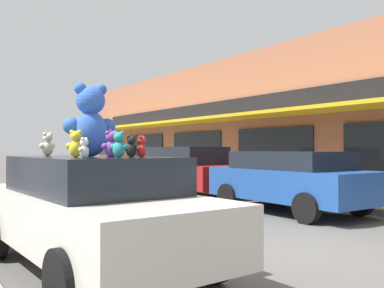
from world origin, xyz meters
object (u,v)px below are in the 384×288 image
at_px(teddy_bear_orange, 111,145).
at_px(teddy_bear_yellow, 76,144).
at_px(parked_car_far_center, 290,179).
at_px(parked_car_far_right, 184,169).
at_px(teddy_bear_teal, 119,145).
at_px(teddy_bear_cream, 48,144).
at_px(teddy_bear_white, 84,148).
at_px(teddy_bear_pink, 110,143).
at_px(teddy_bear_purple, 111,144).
at_px(teddy_bear_red, 142,147).
at_px(teddy_bear_black, 131,147).
at_px(teddy_bear_giant, 90,121).
at_px(plush_art_car, 93,209).

relative_size(teddy_bear_orange, teddy_bear_yellow, 0.98).
xyz_separation_m(parked_car_far_center, parked_car_far_right, (0.00, 4.79, 0.04)).
height_order(teddy_bear_teal, teddy_bear_cream, teddy_bear_cream).
distance_m(teddy_bear_white, parked_car_far_right, 9.88).
height_order(teddy_bear_white, teddy_bear_teal, teddy_bear_teal).
height_order(teddy_bear_yellow, teddy_bear_cream, teddy_bear_cream).
distance_m(teddy_bear_orange, parked_car_far_right, 8.53).
xyz_separation_m(teddy_bear_pink, teddy_bear_purple, (-0.14, -0.34, -0.02)).
height_order(teddy_bear_red, parked_car_far_right, teddy_bear_red).
bearing_deg(teddy_bear_yellow, teddy_bear_red, 179.95).
distance_m(teddy_bear_purple, teddy_bear_black, 0.26).
xyz_separation_m(teddy_bear_giant, teddy_bear_yellow, (-0.26, -0.19, -0.30)).
bearing_deg(teddy_bear_pink, parked_car_far_center, 140.45).
relative_size(teddy_bear_red, teddy_bear_black, 0.99).
bearing_deg(teddy_bear_orange, teddy_bear_purple, 115.01).
bearing_deg(teddy_bear_cream, teddy_bear_orange, 115.76).
height_order(teddy_bear_pink, teddy_bear_yellow, teddy_bear_pink).
xyz_separation_m(teddy_bear_giant, teddy_bear_teal, (0.08, -0.72, -0.31)).
height_order(teddy_bear_cream, parked_car_far_center, teddy_bear_cream).
height_order(teddy_bear_pink, teddy_bear_red, teddy_bear_pink).
bearing_deg(teddy_bear_teal, teddy_bear_pink, -53.85).
distance_m(teddy_bear_black, teddy_bear_cream, 1.65).
distance_m(teddy_bear_orange, teddy_bear_black, 0.87).
distance_m(plush_art_car, teddy_bear_red, 1.08).
bearing_deg(parked_car_far_right, teddy_bear_white, -129.29).
relative_size(teddy_bear_pink, teddy_bear_yellow, 1.08).
relative_size(teddy_bear_giant, parked_car_far_center, 0.23).
bearing_deg(teddy_bear_pink, teddy_bear_teal, 15.27).
height_order(teddy_bear_giant, teddy_bear_white, teddy_bear_giant).
xyz_separation_m(teddy_bear_purple, teddy_bear_cream, (-0.40, 1.37, 0.01)).
bearing_deg(teddy_bear_cream, teddy_bear_white, 67.25).
bearing_deg(teddy_bear_purple, teddy_bear_teal, 77.77).
bearing_deg(teddy_bear_teal, teddy_bear_red, -109.12).
xyz_separation_m(teddy_bear_giant, teddy_bear_black, (0.31, -0.56, -0.33)).
height_order(teddy_bear_teal, teddy_bear_black, teddy_bear_teal).
height_order(teddy_bear_giant, parked_car_far_center, teddy_bear_giant).
bearing_deg(plush_art_car, teddy_bear_purple, -80.55).
bearing_deg(teddy_bear_pink, teddy_bear_black, 35.93).
bearing_deg(teddy_bear_cream, parked_car_far_center, 170.02).
distance_m(teddy_bear_giant, teddy_bear_cream, 1.07).
height_order(plush_art_car, teddy_bear_black, teddy_bear_black).
distance_m(teddy_bear_white, teddy_bear_purple, 0.66).
xyz_separation_m(teddy_bear_orange, parked_car_far_center, (5.45, 1.72, -0.80)).
bearing_deg(teddy_bear_purple, teddy_bear_black, 132.01).
relative_size(teddy_bear_giant, teddy_bear_yellow, 2.84).
bearing_deg(teddy_bear_red, teddy_bear_teal, -13.44).
bearing_deg(plush_art_car, teddy_bear_black, -66.94).
bearing_deg(teddy_bear_black, plush_art_car, -61.95).
bearing_deg(parked_car_far_center, teddy_bear_orange, -162.48).
bearing_deg(teddy_bear_giant, teddy_bear_white, 69.69).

